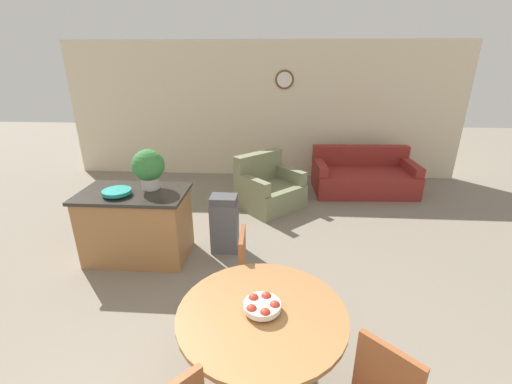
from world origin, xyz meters
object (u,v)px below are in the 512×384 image
(trash_bin, at_px, (225,224))
(potted_plant, at_px, (149,167))
(fruit_bowl, at_px, (262,306))
(couch, at_px, (363,177))
(dining_table, at_px, (262,331))
(dining_chair_far_side, at_px, (255,273))
(kitchen_island, at_px, (137,225))
(teal_bowl, at_px, (117,192))
(armchair, at_px, (269,190))

(trash_bin, bearing_deg, potted_plant, -174.07)
(fruit_bowl, height_order, couch, fruit_bowl)
(dining_table, height_order, dining_chair_far_side, dining_chair_far_side)
(kitchen_island, bearing_deg, couch, 37.07)
(kitchen_island, distance_m, potted_plant, 0.75)
(teal_bowl, bearing_deg, trash_bin, 15.60)
(potted_plant, distance_m, trash_bin, 1.18)
(dining_table, relative_size, armchair, 0.95)
(dining_table, relative_size, couch, 0.63)
(teal_bowl, relative_size, armchair, 0.27)
(armchair, bearing_deg, potted_plant, -176.14)
(dining_table, relative_size, teal_bowl, 3.58)
(dining_chair_far_side, bearing_deg, teal_bowl, -120.27)
(dining_table, relative_size, potted_plant, 2.41)
(fruit_bowl, height_order, teal_bowl, teal_bowl)
(dining_chair_far_side, height_order, fruit_bowl, dining_chair_far_side)
(fruit_bowl, bearing_deg, couch, 68.74)
(fruit_bowl, distance_m, potted_plant, 2.47)
(fruit_bowl, distance_m, couch, 4.70)
(dining_table, height_order, kitchen_island, kitchen_island)
(fruit_bowl, distance_m, kitchen_island, 2.49)
(dining_chair_far_side, relative_size, potted_plant, 1.89)
(dining_chair_far_side, relative_size, trash_bin, 1.20)
(dining_chair_far_side, relative_size, teal_bowl, 2.80)
(trash_bin, bearing_deg, dining_table, -74.00)
(armchair, bearing_deg, teal_bowl, -177.76)
(kitchen_island, bearing_deg, dining_chair_far_side, -33.20)
(kitchen_island, bearing_deg, teal_bowl, -138.96)
(potted_plant, relative_size, armchair, 0.40)
(kitchen_island, bearing_deg, trash_bin, 11.61)
(kitchen_island, bearing_deg, fruit_bowl, -47.89)
(dining_chair_far_side, distance_m, armchair, 2.69)
(dining_table, xyz_separation_m, dining_chair_far_side, (-0.11, 0.82, -0.09))
(couch, bearing_deg, trash_bin, -137.54)
(dining_chair_far_side, distance_m, kitchen_island, 1.85)
(fruit_bowl, bearing_deg, armchair, 90.99)
(dining_chair_far_side, bearing_deg, potted_plant, -132.09)
(dining_table, bearing_deg, fruit_bowl, 19.54)
(dining_table, xyz_separation_m, trash_bin, (-0.59, 2.05, -0.21))
(teal_bowl, bearing_deg, kitchen_island, 41.04)
(couch, bearing_deg, teal_bowl, -145.65)
(potted_plant, bearing_deg, couch, 37.21)
(fruit_bowl, bearing_deg, teal_bowl, 136.18)
(couch, bearing_deg, fruit_bowl, -114.15)
(armchair, bearing_deg, dining_table, -132.75)
(fruit_bowl, xyz_separation_m, armchair, (-0.06, 3.49, -0.52))
(trash_bin, bearing_deg, dining_chair_far_side, -68.70)
(fruit_bowl, height_order, kitchen_island, kitchen_island)
(trash_bin, relative_size, armchair, 0.62)
(kitchen_island, bearing_deg, armchair, 46.36)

